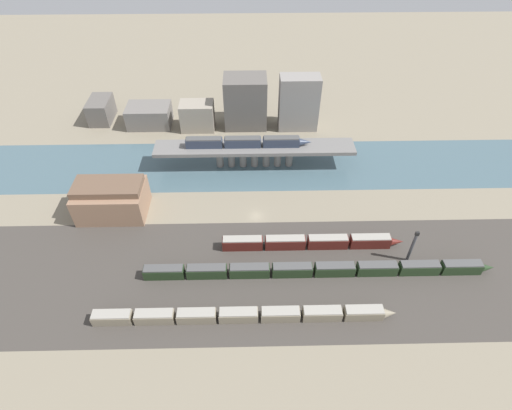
% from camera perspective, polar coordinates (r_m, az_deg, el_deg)
% --- Properties ---
extents(ground_plane, '(400.00, 400.00, 0.00)m').
position_cam_1_polar(ground_plane, '(129.24, 0.01, -1.59)').
color(ground_plane, gray).
extents(railbed_yard, '(280.00, 42.00, 0.01)m').
position_cam_1_polar(railbed_yard, '(113.40, 0.27, -10.12)').
color(railbed_yard, '#423D38').
rests_on(railbed_yard, ground).
extents(river_water, '(320.00, 29.85, 0.01)m').
position_cam_1_polar(river_water, '(149.78, -0.20, 5.71)').
color(river_water, '#47606B').
rests_on(river_water, ground).
extents(bridge, '(72.11, 9.48, 8.59)m').
position_cam_1_polar(bridge, '(145.77, -0.21, 7.84)').
color(bridge, slate).
rests_on(bridge, ground).
extents(train_on_bridge, '(44.90, 3.04, 3.59)m').
position_cam_1_polar(train_on_bridge, '(143.74, -1.24, 8.98)').
color(train_on_bridge, '#2D384C').
rests_on(train_on_bridge, bridge).
extents(train_yard_near, '(76.81, 3.02, 3.52)m').
position_cam_1_polar(train_yard_near, '(104.46, -1.77, -15.45)').
color(train_yard_near, gray).
rests_on(train_yard_near, ground).
extents(train_yard_mid, '(97.99, 2.91, 3.81)m').
position_cam_1_polar(train_yard_mid, '(113.73, 8.86, -9.11)').
color(train_yard_mid, '#23381E').
rests_on(train_yard_mid, ground).
extents(train_yard_far, '(54.01, 2.90, 4.05)m').
position_cam_1_polar(train_yard_far, '(119.89, 7.84, -5.28)').
color(train_yard_far, '#5B1E19').
rests_on(train_yard_far, ground).
extents(warehouse_building, '(21.46, 14.13, 11.81)m').
position_cam_1_polar(warehouse_building, '(135.04, -19.97, 0.84)').
color(warehouse_building, '#937056').
rests_on(warehouse_building, ground).
extents(signal_tower, '(1.00, 0.88, 11.74)m').
position_cam_1_polar(signal_tower, '(120.76, 21.40, -5.57)').
color(signal_tower, '#4C4C51').
rests_on(signal_tower, ground).
extents(city_block_far_left, '(8.70, 14.09, 9.32)m').
position_cam_1_polar(city_block_far_left, '(186.56, -21.27, 12.55)').
color(city_block_far_left, '#605B56').
rests_on(city_block_far_left, ground).
extents(city_block_left, '(17.80, 11.98, 8.59)m').
position_cam_1_polar(city_block_left, '(176.92, -15.00, 12.24)').
color(city_block_left, slate).
rests_on(city_block_left, ground).
extents(city_block_center, '(13.61, 9.02, 11.46)m').
position_cam_1_polar(city_block_center, '(169.75, -8.38, 12.47)').
color(city_block_center, gray).
rests_on(city_block_center, ground).
extents(city_block_right, '(17.18, 12.59, 21.01)m').
position_cam_1_polar(city_block_right, '(168.35, -1.52, 14.52)').
color(city_block_right, '#605B56').
rests_on(city_block_right, ground).
extents(city_block_far_right, '(15.90, 8.21, 22.42)m').
position_cam_1_polar(city_block_far_right, '(166.98, 6.12, 14.31)').
color(city_block_far_right, gray).
rests_on(city_block_far_right, ground).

